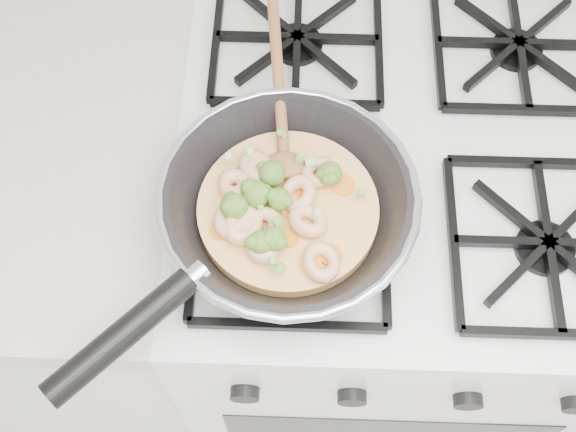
{
  "coord_description": "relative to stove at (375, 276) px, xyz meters",
  "views": [
    {
      "loc": [
        -0.14,
        1.17,
        1.69
      ],
      "look_at": [
        -0.15,
        1.57,
        0.93
      ],
      "focal_mm": 45.7,
      "sensor_mm": 36.0,
      "label": 1
    }
  ],
  "objects": [
    {
      "name": "stove",
      "position": [
        0.0,
        0.0,
        0.0
      ],
      "size": [
        0.6,
        0.6,
        0.92
      ],
      "color": "white",
      "rests_on": "ground"
    },
    {
      "name": "skillet",
      "position": [
        -0.16,
        -0.13,
        0.5
      ],
      "size": [
        0.39,
        0.57,
        0.1
      ],
      "rotation": [
        0.0,
        0.0,
        -0.09
      ],
      "color": "black",
      "rests_on": "stove"
    }
  ]
}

